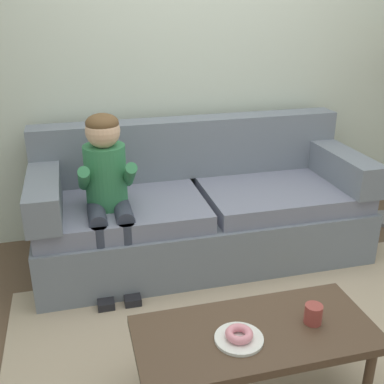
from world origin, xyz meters
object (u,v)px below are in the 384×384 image
coffee_table (255,338)px  donut (239,334)px  toy_controller (301,299)px  couch (200,210)px  person_child (107,185)px  mug (313,314)px

coffee_table → donut: size_ratio=8.88×
donut → toy_controller: 1.00m
coffee_table → toy_controller: 0.89m
couch → person_child: size_ratio=2.06×
couch → person_child: 0.76m
donut → mug: bearing=4.6°
person_child → couch: bearing=17.5°
coffee_table → person_child: person_child is taller
person_child → mug: size_ratio=12.24×
coffee_table → person_child: bearing=113.9°
couch → mug: 1.40m
coffee_table → donut: (-0.09, -0.04, 0.07)m
person_child → toy_controller: bearing=-27.5°
toy_controller → donut: bearing=-146.2°
person_child → mug: person_child is taller
person_child → mug: 1.44m
coffee_table → donut: bearing=-156.4°
couch → donut: 1.44m
mug → toy_controller: 0.80m
coffee_table → toy_controller: (0.56, 0.61, -0.32)m
mug → toy_controller: (0.30, 0.62, -0.40)m
donut → person_child: bearing=109.3°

